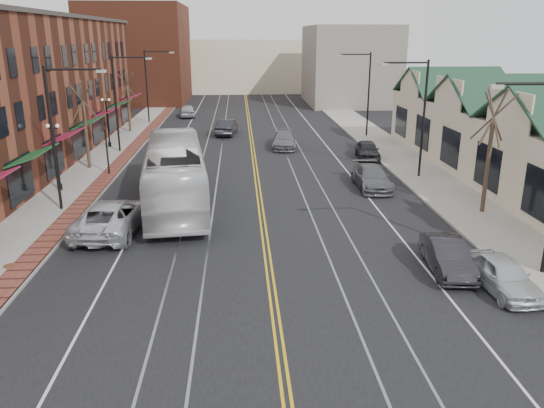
{
  "coord_description": "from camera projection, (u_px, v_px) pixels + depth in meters",
  "views": [
    {
      "loc": [
        -1.19,
        -13.72,
        9.69
      ],
      "look_at": [
        0.32,
        10.32,
        2.0
      ],
      "focal_mm": 35.0,
      "sensor_mm": 36.0,
      "label": 1
    }
  ],
  "objects": [
    {
      "name": "ground",
      "position": [
        283.0,
        370.0,
        16.06
      ],
      "size": [
        160.0,
        160.0,
        0.0
      ],
      "primitive_type": "plane",
      "color": "black",
      "rests_on": "ground"
    },
    {
      "name": "sidewalk_left",
      "position": [
        73.0,
        191.0,
        34.34
      ],
      "size": [
        4.0,
        120.0,
        0.15
      ],
      "primitive_type": "cube",
      "color": "gray",
      "rests_on": "ground"
    },
    {
      "name": "sidewalk_right",
      "position": [
        435.0,
        184.0,
        35.77
      ],
      "size": [
        4.0,
        120.0,
        0.15
      ],
      "primitive_type": "cube",
      "color": "gray",
      "rests_on": "ground"
    },
    {
      "name": "building_right",
      "position": [
        526.0,
        151.0,
        35.45
      ],
      "size": [
        8.0,
        36.0,
        4.6
      ],
      "primitive_type": "cube",
      "color": "beige",
      "rests_on": "ground"
    },
    {
      "name": "backdrop_left",
      "position": [
        139.0,
        54.0,
        79.53
      ],
      "size": [
        14.0,
        18.0,
        14.0
      ],
      "primitive_type": "cube",
      "color": "brown",
      "rests_on": "ground"
    },
    {
      "name": "backdrop_mid",
      "position": [
        244.0,
        65.0,
        95.51
      ],
      "size": [
        22.0,
        14.0,
        9.0
      ],
      "primitive_type": "cube",
      "color": "beige",
      "rests_on": "ground"
    },
    {
      "name": "backdrop_right",
      "position": [
        349.0,
        65.0,
        77.08
      ],
      "size": [
        12.0,
        16.0,
        11.0
      ],
      "primitive_type": "cube",
      "color": "slate",
      "rests_on": "ground"
    },
    {
      "name": "streetlight_l_1",
      "position": [
        59.0,
        124.0,
        29.09
      ],
      "size": [
        3.33,
        0.25,
        8.0
      ],
      "color": "black",
      "rests_on": "sidewalk_left"
    },
    {
      "name": "streetlight_l_2",
      "position": [
        120.0,
        94.0,
        44.3
      ],
      "size": [
        3.33,
        0.25,
        8.0
      ],
      "color": "black",
      "rests_on": "sidewalk_left"
    },
    {
      "name": "streetlight_l_3",
      "position": [
        150.0,
        79.0,
        59.51
      ],
      "size": [
        3.33,
        0.25,
        8.0
      ],
      "color": "black",
      "rests_on": "sidewalk_left"
    },
    {
      "name": "streetlight_r_1",
      "position": [
        418.0,
        107.0,
        36.11
      ],
      "size": [
        3.33,
        0.25,
        8.0
      ],
      "color": "black",
      "rests_on": "sidewalk_right"
    },
    {
      "name": "streetlight_r_2",
      "position": [
        364.0,
        86.0,
        51.32
      ],
      "size": [
        3.33,
        0.25,
        8.0
      ],
      "color": "black",
      "rests_on": "sidewalk_right"
    },
    {
      "name": "lamppost_l_2",
      "position": [
        57.0,
        159.0,
        33.64
      ],
      "size": [
        0.84,
        0.28,
        4.27
      ],
      "color": "black",
      "rests_on": "sidewalk_left"
    },
    {
      "name": "lamppost_l_3",
      "position": [
        108.0,
        124.0,
        46.95
      ],
      "size": [
        0.84,
        0.28,
        4.27
      ],
      "color": "black",
      "rests_on": "sidewalk_left"
    },
    {
      "name": "tree_left_near",
      "position": [
        85.0,
        123.0,
        38.97
      ],
      "size": [
        1.78,
        1.37,
        6.48
      ],
      "color": "#382B21",
      "rests_on": "sidewalk_left"
    },
    {
      "name": "tree_left_far",
      "position": [
        128.0,
        101.0,
        54.25
      ],
      "size": [
        1.66,
        1.28,
        6.02
      ],
      "color": "#382B21",
      "rests_on": "sidewalk_left"
    },
    {
      "name": "tree_right_mid",
      "position": [
        490.0,
        149.0,
        28.98
      ],
      "size": [
        1.9,
        1.46,
        6.93
      ],
      "color": "#382B21",
      "rests_on": "sidewalk_right"
    },
    {
      "name": "manhole_far",
      "position": [
        10.0,
        266.0,
        22.95
      ],
      "size": [
        0.6,
        0.6,
        0.02
      ],
      "primitive_type": "cylinder",
      "color": "#592D19",
      "rests_on": "sidewalk_left"
    },
    {
      "name": "traffic_signal",
      "position": [
        106.0,
        144.0,
        37.53
      ],
      "size": [
        0.18,
        0.15,
        3.8
      ],
      "color": "black",
      "rests_on": "sidewalk_left"
    },
    {
      "name": "transit_bus",
      "position": [
        175.0,
        174.0,
        31.19
      ],
      "size": [
        4.74,
        13.93,
        3.8
      ],
      "primitive_type": "imported",
      "rotation": [
        0.0,
        0.0,
        3.26
      ],
      "color": "silver",
      "rests_on": "ground"
    },
    {
      "name": "parked_suv",
      "position": [
        111.0,
        217.0,
        27.03
      ],
      "size": [
        3.24,
        6.33,
        1.71
      ],
      "primitive_type": "imported",
      "rotation": [
        0.0,
        0.0,
        3.08
      ],
      "color": "silver",
      "rests_on": "ground"
    },
    {
      "name": "parked_car_a",
      "position": [
        503.0,
        275.0,
        20.85
      ],
      "size": [
        1.84,
        4.11,
        1.37
      ],
      "primitive_type": "imported",
      "rotation": [
        0.0,
        0.0,
        0.06
      ],
      "color": "silver",
      "rests_on": "ground"
    },
    {
      "name": "parked_car_b",
      "position": [
        447.0,
        256.0,
        22.6
      ],
      "size": [
        1.87,
        4.35,
        1.39
      ],
      "primitive_type": "imported",
      "rotation": [
        0.0,
        0.0,
        -0.09
      ],
      "color": "#232227",
      "rests_on": "ground"
    },
    {
      "name": "parked_car_c",
      "position": [
        372.0,
        177.0,
        34.95
      ],
      "size": [
        2.09,
        5.05,
        1.46
      ],
      "primitive_type": "imported",
      "rotation": [
        0.0,
        0.0,
        -0.01
      ],
      "color": "slate",
      "rests_on": "ground"
    },
    {
      "name": "parked_car_d",
      "position": [
        368.0,
        150.0,
        43.38
      ],
      "size": [
        2.12,
        4.41,
        1.45
      ],
      "primitive_type": "imported",
      "rotation": [
        0.0,
        0.0,
        -0.1
      ],
      "color": "black",
      "rests_on": "ground"
    },
    {
      "name": "distant_car_left",
      "position": [
        227.0,
        127.0,
        53.73
      ],
      "size": [
        2.32,
        5.04,
        1.6
      ],
      "primitive_type": "imported",
      "rotation": [
        0.0,
        0.0,
        3.01
      ],
      "color": "black",
      "rests_on": "ground"
    },
    {
      "name": "distant_car_right",
      "position": [
        284.0,
        140.0,
        47.46
      ],
      "size": [
        2.52,
        5.21,
        1.46
      ],
      "primitive_type": "imported",
      "rotation": [
        0.0,
        0.0,
        -0.09
      ],
      "color": "slate",
      "rests_on": "ground"
    },
    {
      "name": "distant_car_far",
      "position": [
        187.0,
        110.0,
        65.58
      ],
      "size": [
        2.37,
        4.82,
        1.58
      ],
      "primitive_type": "imported",
      "rotation": [
        0.0,
        0.0,
        3.25
      ],
      "color": "#ACADB3",
      "rests_on": "ground"
    }
  ]
}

